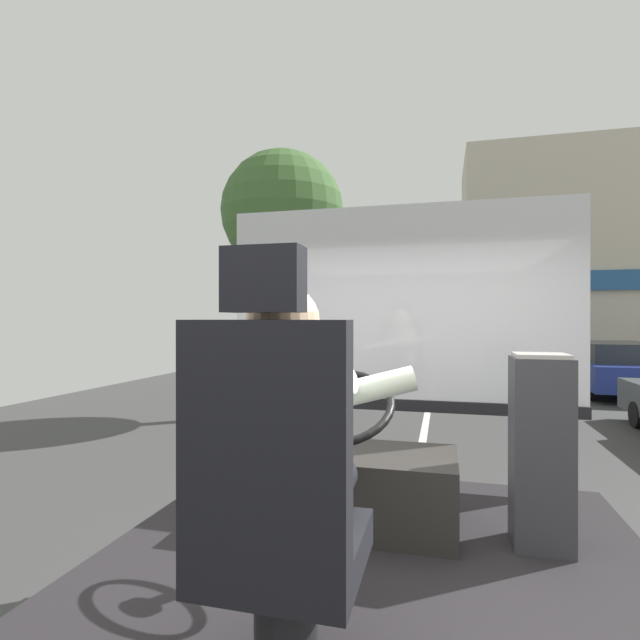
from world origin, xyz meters
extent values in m
cube|color=#383838|center=(0.00, 8.80, -0.03)|extent=(18.00, 44.00, 0.05)
cube|color=silver|center=(0.00, 8.80, 0.00)|extent=(0.12, 39.60, 0.00)
cube|color=black|center=(0.00, 0.00, 0.76)|extent=(2.60, 3.20, 0.06)
cylinder|color=black|center=(-0.16, -0.45, 0.96)|extent=(0.20, 0.20, 0.35)
cube|color=black|center=(-0.16, -0.45, 1.20)|extent=(0.48, 0.48, 0.12)
cube|color=black|center=(-0.16, -0.64, 1.59)|extent=(0.48, 0.10, 0.66)
cube|color=black|center=(-0.16, -0.64, 2.03)|extent=(0.22, 0.10, 0.18)
cylinder|color=black|center=(-0.07, -0.32, 1.34)|extent=(0.15, 0.44, 0.15)
cylinder|color=black|center=(-0.25, -0.32, 1.34)|extent=(0.15, 0.44, 0.15)
cylinder|color=silver|center=(-0.16, -0.48, 1.53)|extent=(0.34, 0.34, 0.55)
cube|color=#B2842D|center=(-0.16, -0.30, 1.60)|extent=(0.06, 0.01, 0.34)
sphere|color=tan|center=(-0.16, -0.48, 1.91)|extent=(0.23, 0.23, 0.23)
cylinder|color=silver|center=(-0.06, -0.20, 1.64)|extent=(0.59, 0.22, 0.23)
cylinder|color=silver|center=(-0.26, -0.20, 1.64)|extent=(0.59, 0.22, 0.23)
cube|color=#282623|center=(-0.16, 0.74, 0.99)|extent=(1.10, 0.56, 0.40)
cylinder|color=black|center=(-0.16, 0.34, 1.32)|extent=(0.07, 0.28, 0.45)
torus|color=black|center=(-0.16, 0.23, 1.53)|extent=(0.55, 0.50, 0.29)
cylinder|color=black|center=(-0.16, 0.23, 1.53)|extent=(0.15, 0.15, 0.10)
cube|color=#333338|center=(0.79, 0.70, 1.26)|extent=(0.27, 0.25, 0.94)
cube|color=#9E9993|center=(0.79, 0.70, 1.74)|extent=(0.25, 0.23, 0.02)
cube|color=silver|center=(0.00, 1.62, 2.04)|extent=(2.50, 0.01, 1.40)
cube|color=black|center=(0.00, 1.62, 1.30)|extent=(2.50, 0.08, 0.08)
cylinder|color=#4C3828|center=(-2.81, 7.27, 1.63)|extent=(0.27, 0.27, 3.26)
sphere|color=#3B5E2D|center=(-2.81, 7.27, 4.05)|extent=(2.45, 2.45, 2.45)
cube|color=#BCB29E|center=(6.40, 16.65, 3.84)|extent=(10.74, 4.29, 7.67)
cylinder|color=black|center=(3.61, 7.70, 0.23)|extent=(0.14, 0.46, 0.46)
cube|color=navy|center=(4.54, 12.06, 0.55)|extent=(1.97, 4.37, 0.61)
cube|color=#282D33|center=(4.54, 11.80, 1.09)|extent=(1.61, 2.40, 0.46)
cylinder|color=black|center=(5.47, 13.41, 0.25)|extent=(0.14, 0.50, 0.50)
cylinder|color=black|center=(3.61, 13.41, 0.25)|extent=(0.14, 0.50, 0.50)
cylinder|color=black|center=(3.61, 10.70, 0.25)|extent=(0.14, 0.50, 0.50)
cube|color=silver|center=(4.37, 16.48, 0.54)|extent=(1.77, 4.46, 0.59)
cube|color=#282D33|center=(4.37, 16.21, 1.05)|extent=(1.45, 2.45, 0.45)
cylinder|color=black|center=(5.21, 17.86, 0.24)|extent=(0.14, 0.48, 0.48)
cylinder|color=black|center=(3.53, 17.86, 0.24)|extent=(0.14, 0.48, 0.48)
cylinder|color=black|center=(5.21, 15.10, 0.24)|extent=(0.14, 0.48, 0.48)
cylinder|color=black|center=(3.53, 15.10, 0.24)|extent=(0.14, 0.48, 0.48)
cube|color=silver|center=(4.83, 22.84, 0.61)|extent=(1.75, 4.02, 0.67)
cube|color=#282D33|center=(4.83, 22.60, 1.21)|extent=(1.43, 2.21, 0.52)
cylinder|color=black|center=(5.66, 24.08, 0.28)|extent=(0.14, 0.55, 0.55)
cylinder|color=black|center=(4.00, 24.08, 0.28)|extent=(0.14, 0.55, 0.55)
cylinder|color=black|center=(5.66, 21.59, 0.28)|extent=(0.14, 0.55, 0.55)
cylinder|color=black|center=(4.00, 21.59, 0.28)|extent=(0.14, 0.55, 0.55)
camera|label=1|loc=(0.32, -1.88, 1.92)|focal=27.08mm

